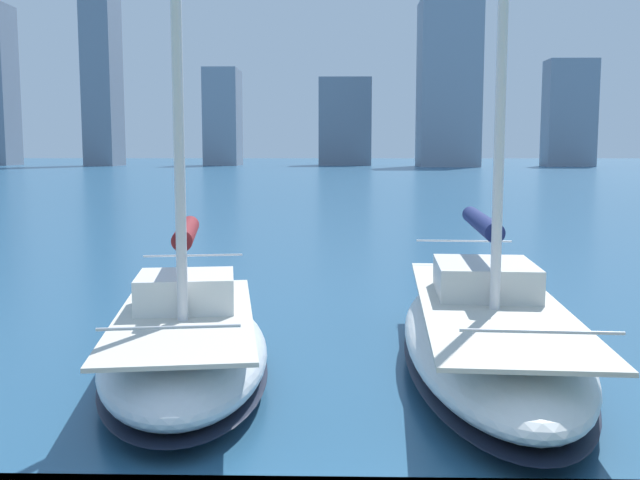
# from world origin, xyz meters

# --- Properties ---
(city_skyline) EXTENTS (171.65, 25.68, 52.12)m
(city_skyline) POSITION_xyz_m (3.00, -160.62, 16.94)
(city_skyline) COLOR gray
(city_skyline) RESTS_ON ground
(sailboat_navy) EXTENTS (3.31, 9.20, 12.38)m
(sailboat_navy) POSITION_xyz_m (-2.63, -6.95, 0.68)
(sailboat_navy) COLOR white
(sailboat_navy) RESTS_ON ground
(sailboat_maroon) EXTENTS (3.46, 6.85, 12.80)m
(sailboat_maroon) POSITION_xyz_m (2.25, -6.10, 0.70)
(sailboat_maroon) COLOR silver
(sailboat_maroon) RESTS_ON ground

